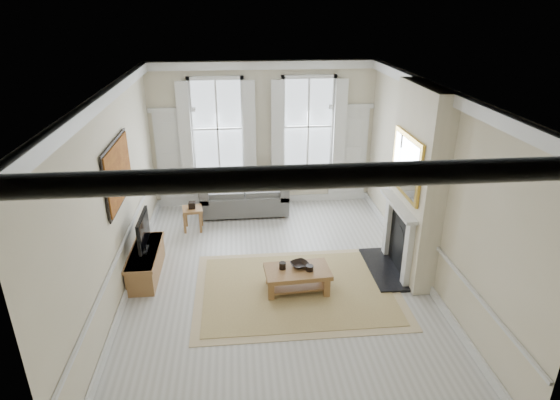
{
  "coord_description": "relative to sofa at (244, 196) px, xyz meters",
  "views": [
    {
      "loc": [
        -0.64,
        -7.05,
        4.62
      ],
      "look_at": [
        0.12,
        0.77,
        1.25
      ],
      "focal_mm": 30.0,
      "sensor_mm": 36.0,
      "label": 1
    }
  ],
  "objects": [
    {
      "name": "floor",
      "position": [
        0.49,
        -3.11,
        -0.37
      ],
      "size": [
        7.2,
        7.2,
        0.0
      ],
      "primitive_type": "plane",
      "color": "#B7B5AD",
      "rests_on": "ground"
    },
    {
      "name": "ceiling",
      "position": [
        0.49,
        -3.11,
        3.03
      ],
      "size": [
        7.2,
        7.2,
        0.0
      ],
      "primitive_type": "plane",
      "rotation": [
        3.14,
        0.0,
        0.0
      ],
      "color": "white",
      "rests_on": "back_wall"
    },
    {
      "name": "back_wall",
      "position": [
        0.49,
        0.49,
        1.33
      ],
      "size": [
        5.2,
        0.0,
        5.2
      ],
      "primitive_type": "plane",
      "rotation": [
        1.57,
        0.0,
        0.0
      ],
      "color": "beige",
      "rests_on": "floor"
    },
    {
      "name": "left_wall",
      "position": [
        -2.11,
        -3.11,
        1.33
      ],
      "size": [
        0.0,
        7.2,
        7.2
      ],
      "primitive_type": "plane",
      "rotation": [
        1.57,
        0.0,
        1.57
      ],
      "color": "beige",
      "rests_on": "floor"
    },
    {
      "name": "right_wall",
      "position": [
        3.09,
        -3.11,
        1.33
      ],
      "size": [
        0.0,
        7.2,
        7.2
      ],
      "primitive_type": "plane",
      "rotation": [
        1.57,
        0.0,
        -1.57
      ],
      "color": "beige",
      "rests_on": "floor"
    },
    {
      "name": "window_left",
      "position": [
        -0.56,
        0.44,
        1.53
      ],
      "size": [
        1.26,
        0.2,
        2.2
      ],
      "primitive_type": null,
      "color": "#B2BCC6",
      "rests_on": "back_wall"
    },
    {
      "name": "window_right",
      "position": [
        1.54,
        0.44,
        1.53
      ],
      "size": [
        1.26,
        0.2,
        2.2
      ],
      "primitive_type": null,
      "color": "#B2BCC6",
      "rests_on": "back_wall"
    },
    {
      "name": "door_left",
      "position": [
        -1.56,
        0.45,
        0.78
      ],
      "size": [
        0.9,
        0.08,
        2.3
      ],
      "primitive_type": "cube",
      "color": "silver",
      "rests_on": "floor"
    },
    {
      "name": "door_right",
      "position": [
        2.54,
        0.45,
        0.78
      ],
      "size": [
        0.9,
        0.08,
        2.3
      ],
      "primitive_type": "cube",
      "color": "silver",
      "rests_on": "floor"
    },
    {
      "name": "painting",
      "position": [
        -2.07,
        -2.81,
        1.68
      ],
      "size": [
        0.05,
        1.66,
        1.06
      ],
      "primitive_type": "cube",
      "color": "#B3661E",
      "rests_on": "left_wall"
    },
    {
      "name": "chimney_breast",
      "position": [
        2.92,
        -2.91,
        1.33
      ],
      "size": [
        0.35,
        1.7,
        3.38
      ],
      "primitive_type": "cube",
      "color": "beige",
      "rests_on": "floor"
    },
    {
      "name": "hearth",
      "position": [
        2.49,
        -2.91,
        -0.35
      ],
      "size": [
        0.55,
        1.5,
        0.05
      ],
      "primitive_type": "cube",
      "color": "black",
      "rests_on": "floor"
    },
    {
      "name": "fireplace",
      "position": [
        2.69,
        -2.91,
        0.36
      ],
      "size": [
        0.21,
        1.45,
        1.33
      ],
      "color": "silver",
      "rests_on": "floor"
    },
    {
      "name": "mirror",
      "position": [
        2.7,
        -2.91,
        1.68
      ],
      "size": [
        0.06,
        1.26,
        1.06
      ],
      "primitive_type": "cube",
      "color": "gold",
      "rests_on": "chimney_breast"
    },
    {
      "name": "sofa",
      "position": [
        0.0,
        0.0,
        0.0
      ],
      "size": [
        2.01,
        0.98,
        0.9
      ],
      "color": "#575755",
      "rests_on": "floor"
    },
    {
      "name": "side_table",
      "position": [
        -1.14,
        -0.87,
        0.03
      ],
      "size": [
        0.47,
        0.47,
        0.51
      ],
      "rotation": [
        0.0,
        0.0,
        0.14
      ],
      "color": "brown",
      "rests_on": "floor"
    },
    {
      "name": "rug",
      "position": [
        0.81,
        -3.4,
        -0.36
      ],
      "size": [
        3.5,
        2.6,
        0.02
      ],
      "primitive_type": "cube",
      "color": "tan",
      "rests_on": "floor"
    },
    {
      "name": "coffee_table",
      "position": [
        0.81,
        -3.4,
        -0.04
      ],
      "size": [
        1.14,
        0.71,
        0.41
      ],
      "rotation": [
        0.0,
        0.0,
        0.06
      ],
      "color": "brown",
      "rests_on": "rug"
    },
    {
      "name": "ceramic_pot_a",
      "position": [
        0.56,
        -3.35,
        0.1
      ],
      "size": [
        0.12,
        0.12,
        0.12
      ],
      "primitive_type": "cylinder",
      "color": "black",
      "rests_on": "coffee_table"
    },
    {
      "name": "ceramic_pot_b",
      "position": [
        1.01,
        -3.45,
        0.09
      ],
      "size": [
        0.13,
        0.13,
        0.09
      ],
      "primitive_type": "cylinder",
      "color": "black",
      "rests_on": "coffee_table"
    },
    {
      "name": "bowl",
      "position": [
        0.86,
        -3.3,
        0.08
      ],
      "size": [
        0.39,
        0.39,
        0.07
      ],
      "primitive_type": "imported",
      "rotation": [
        0.0,
        0.0,
        0.43
      ],
      "color": "black",
      "rests_on": "coffee_table"
    },
    {
      "name": "tv_stand",
      "position": [
        -1.85,
        -2.65,
        -0.12
      ],
      "size": [
        0.46,
        1.42,
        0.51
      ],
      "primitive_type": "cube",
      "color": "brown",
      "rests_on": "floor"
    },
    {
      "name": "tv",
      "position": [
        -1.82,
        -2.65,
        0.53
      ],
      "size": [
        0.08,
        0.9,
        0.68
      ],
      "color": "black",
      "rests_on": "tv_stand"
    }
  ]
}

